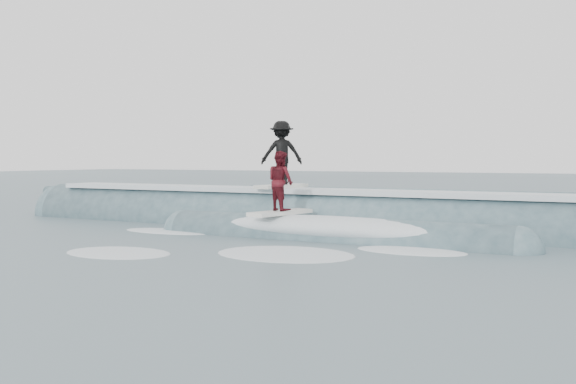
% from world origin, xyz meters
% --- Properties ---
extents(ground, '(160.00, 160.00, 0.00)m').
position_xyz_m(ground, '(0.00, 0.00, 0.00)').
color(ground, '#3D515A').
rests_on(ground, ground).
extents(breaking_wave, '(21.60, 3.87, 2.18)m').
position_xyz_m(breaking_wave, '(0.31, 2.68, 0.04)').
color(breaking_wave, '#395560').
rests_on(breaking_wave, ground).
extents(surfer_black, '(1.41, 2.06, 1.99)m').
position_xyz_m(surfer_black, '(-0.74, 3.05, 2.14)').
color(surfer_black, silver).
rests_on(surfer_black, ground).
extents(surfer_red, '(0.98, 2.07, 1.66)m').
position_xyz_m(surfer_red, '(0.41, 0.85, 1.34)').
color(surfer_red, white).
rests_on(surfer_red, ground).
extents(whitewater, '(9.41, 5.28, 0.10)m').
position_xyz_m(whitewater, '(0.65, -1.28, 0.00)').
color(whitewater, white).
rests_on(whitewater, ground).
extents(far_swells, '(37.70, 8.65, 0.80)m').
position_xyz_m(far_swells, '(-2.91, 17.65, 0.00)').
color(far_swells, '#395560').
rests_on(far_swells, ground).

